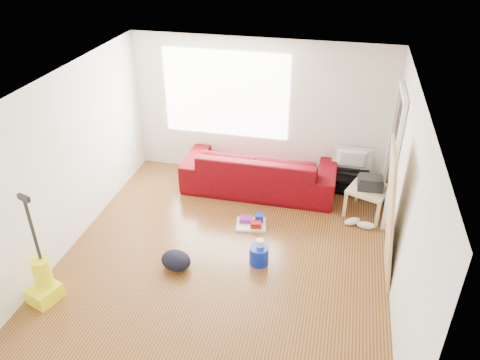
% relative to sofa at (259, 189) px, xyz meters
% --- Properties ---
extents(room, '(4.51, 5.01, 2.51)m').
position_rel_sofa_xyz_m(room, '(-0.05, -1.80, 1.25)').
color(room, '#493110').
rests_on(room, ground).
extents(sofa, '(2.60, 1.02, 0.76)m').
position_rel_sofa_xyz_m(sofa, '(0.00, 0.00, 0.00)').
color(sofa, '#4B0003').
rests_on(sofa, ground).
extents(tv_stand, '(0.67, 0.44, 0.44)m').
position_rel_sofa_xyz_m(tv_stand, '(1.53, 0.27, 0.23)').
color(tv_stand, black).
rests_on(tv_stand, ground).
extents(tv, '(0.66, 0.09, 0.38)m').
position_rel_sofa_xyz_m(tv, '(1.53, 0.27, 0.63)').
color(tv, black).
rests_on(tv, tv_stand).
extents(side_table, '(0.75, 0.75, 0.48)m').
position_rel_sofa_xyz_m(side_table, '(1.83, -0.35, 0.40)').
color(side_table, tan).
rests_on(side_table, ground).
extents(printer, '(0.40, 0.31, 0.20)m').
position_rel_sofa_xyz_m(printer, '(1.83, -0.35, 0.58)').
color(printer, black).
rests_on(printer, side_table).
extents(bucket, '(0.29, 0.29, 0.27)m').
position_rel_sofa_xyz_m(bucket, '(0.37, -1.93, 0.00)').
color(bucket, '#071EA1').
rests_on(bucket, ground).
extents(toilet_paper, '(0.11, 0.11, 0.10)m').
position_rel_sofa_xyz_m(toilet_paper, '(0.38, -1.90, 0.18)').
color(toilet_paper, silver).
rests_on(toilet_paper, bucket).
extents(cleaning_tray, '(0.51, 0.44, 0.16)m').
position_rel_sofa_xyz_m(cleaning_tray, '(0.10, -1.09, 0.05)').
color(cleaning_tray, white).
rests_on(cleaning_tray, ground).
extents(backpack, '(0.53, 0.48, 0.24)m').
position_rel_sofa_xyz_m(backpack, '(-0.72, -2.28, 0.00)').
color(backpack, black).
rests_on(backpack, ground).
extents(sneakers, '(0.50, 0.26, 0.11)m').
position_rel_sofa_xyz_m(sneakers, '(1.73, -0.74, 0.06)').
color(sneakers, silver).
rests_on(sneakers, ground).
extents(vacuum, '(0.41, 0.44, 1.51)m').
position_rel_sofa_xyz_m(vacuum, '(-2.12, -3.21, 0.28)').
color(vacuum, '#F8F914').
rests_on(vacuum, ground).
extents(door_panel, '(0.24, 0.77, 1.91)m').
position_rel_sofa_xyz_m(door_panel, '(2.01, -1.79, 0.00)').
color(door_panel, tan).
rests_on(door_panel, ground).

